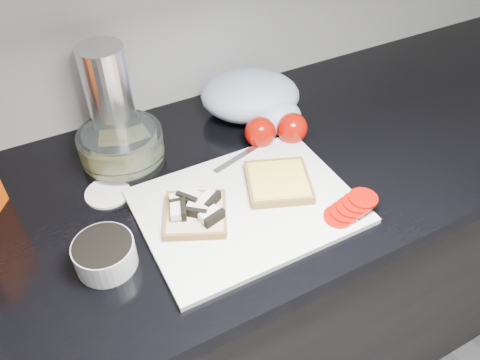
# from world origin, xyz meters

# --- Properties ---
(base_cabinet) EXTENTS (3.50, 0.60, 0.86)m
(base_cabinet) POSITION_xyz_m (0.00, 1.20, 0.43)
(base_cabinet) COLOR black
(base_cabinet) RESTS_ON ground
(countertop) EXTENTS (3.50, 0.64, 0.04)m
(countertop) POSITION_xyz_m (0.00, 1.20, 0.88)
(countertop) COLOR black
(countertop) RESTS_ON base_cabinet
(cutting_board) EXTENTS (0.40, 0.30, 0.01)m
(cutting_board) POSITION_xyz_m (0.06, 1.09, 0.91)
(cutting_board) COLOR silver
(cutting_board) RESTS_ON countertop
(bread_left) EXTENTS (0.16, 0.16, 0.04)m
(bread_left) POSITION_xyz_m (-0.04, 1.11, 0.92)
(bread_left) COLOR beige
(bread_left) RESTS_ON cutting_board
(bread_right) EXTENTS (0.17, 0.17, 0.02)m
(bread_right) POSITION_xyz_m (0.14, 1.11, 0.92)
(bread_right) COLOR beige
(bread_right) RESTS_ON cutting_board
(tomato_slices) EXTENTS (0.12, 0.08, 0.02)m
(tomato_slices) POSITION_xyz_m (0.22, 0.98, 0.92)
(tomato_slices) COLOR #920B03
(tomato_slices) RESTS_ON cutting_board
(knife) EXTENTS (0.18, 0.06, 0.01)m
(knife) POSITION_xyz_m (0.15, 1.23, 0.91)
(knife) COLOR silver
(knife) RESTS_ON cutting_board
(seed_tub) EXTENTS (0.10, 0.10, 0.05)m
(seed_tub) POSITION_xyz_m (-0.22, 1.09, 0.93)
(seed_tub) COLOR #AAB0B0
(seed_tub) RESTS_ON countertop
(tub_lid) EXTENTS (0.10, 0.10, 0.01)m
(tub_lid) POSITION_xyz_m (-0.17, 1.26, 0.90)
(tub_lid) COLOR white
(tub_lid) RESTS_ON countertop
(glass_bowl) EXTENTS (0.18, 0.18, 0.07)m
(glass_bowl) POSITION_xyz_m (-0.11, 1.34, 0.94)
(glass_bowl) COLOR silver
(glass_bowl) RESTS_ON countertop
(steel_canister) EXTENTS (0.10, 0.10, 0.23)m
(steel_canister) POSITION_xyz_m (-0.10, 1.41, 1.01)
(steel_canister) COLOR silver
(steel_canister) RESTS_ON countertop
(grocery_bag) EXTENTS (0.29, 0.28, 0.10)m
(grocery_bag) POSITION_xyz_m (0.22, 1.36, 0.95)
(grocery_bag) COLOR #ACB8D3
(grocery_bag) RESTS_ON countertop
(whole_tomatoes) EXTENTS (0.14, 0.09, 0.07)m
(whole_tomatoes) POSITION_xyz_m (0.21, 1.24, 0.93)
(whole_tomatoes) COLOR #920B03
(whole_tomatoes) RESTS_ON countertop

